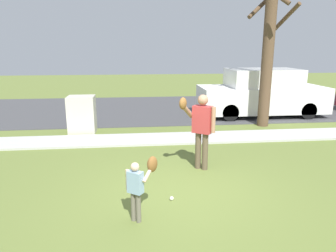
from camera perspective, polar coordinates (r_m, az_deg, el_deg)
The scene contains 9 objects.
ground_plane at distance 9.44m, azimuth -0.80°, elevation -2.66°, with size 48.00×48.00×0.00m, color olive.
sidewalk_strip at distance 9.52m, azimuth -0.86°, elevation -2.32°, with size 36.00×1.20×0.06m, color #B2B2AD.
road_surface at distance 14.38m, azimuth -2.68°, elevation 3.22°, with size 36.00×6.80×0.02m, color #424244.
person_adult at distance 7.00m, azimuth 5.99°, elevation 0.28°, with size 0.86×0.57×1.72m.
person_child at distance 5.03m, azimuth -5.10°, elevation -9.92°, with size 0.55×0.39×1.05m.
baseball at distance 5.89m, azimuth 0.67°, elevation -13.03°, with size 0.07×0.07×0.07m, color white.
utility_cabinet at distance 10.56m, azimuth -15.39°, elevation 2.02°, with size 0.85×0.73×1.21m, color beige.
street_tree_near at distance 11.42m, azimuth 17.89°, elevation 14.60°, with size 1.85×1.89×5.57m.
parked_van_white at distance 13.29m, azimuth 16.67°, elevation 5.65°, with size 5.00×1.95×1.88m.
Camera 1 is at (-0.82, -5.50, 2.72)m, focal length 33.50 mm.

